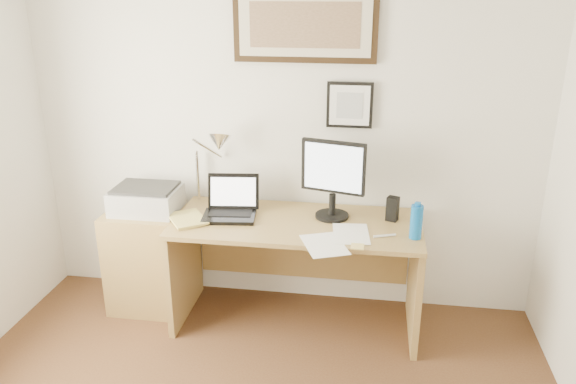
% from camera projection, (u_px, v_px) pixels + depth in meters
% --- Properties ---
extents(wall_back, '(3.50, 0.02, 2.50)m').
position_uv_depth(wall_back, '(282.00, 131.00, 3.81)').
color(wall_back, white).
rests_on(wall_back, ground).
extents(side_cabinet, '(0.50, 0.40, 0.73)m').
position_uv_depth(side_cabinet, '(147.00, 260.00, 3.95)').
color(side_cabinet, olive).
rests_on(side_cabinet, floor).
extents(water_bottle, '(0.07, 0.07, 0.21)m').
position_uv_depth(water_bottle, '(416.00, 222.00, 3.35)').
color(water_bottle, '#0D5EB4').
rests_on(water_bottle, desk).
extents(bottle_cap, '(0.04, 0.04, 0.02)m').
position_uv_depth(bottle_cap, '(418.00, 204.00, 3.31)').
color(bottle_cap, '#0D5EB4').
rests_on(bottle_cap, water_bottle).
extents(speaker, '(0.09, 0.08, 0.16)m').
position_uv_depth(speaker, '(393.00, 209.00, 3.61)').
color(speaker, black).
rests_on(speaker, desk).
extents(paper_sheet_a, '(0.33, 0.38, 0.00)m').
position_uv_depth(paper_sheet_a, '(324.00, 245.00, 3.30)').
color(paper_sheet_a, white).
rests_on(paper_sheet_a, desk).
extents(paper_sheet_b, '(0.25, 0.33, 0.00)m').
position_uv_depth(paper_sheet_b, '(351.00, 234.00, 3.44)').
color(paper_sheet_b, white).
rests_on(paper_sheet_b, desk).
extents(sticky_pad, '(0.08, 0.08, 0.01)m').
position_uv_depth(sticky_pad, '(357.00, 247.00, 3.26)').
color(sticky_pad, '#E7CE6D').
rests_on(sticky_pad, desk).
extents(marker_pen, '(0.14, 0.06, 0.02)m').
position_uv_depth(marker_pen, '(385.00, 236.00, 3.40)').
color(marker_pen, silver).
rests_on(marker_pen, desk).
extents(book, '(0.33, 0.35, 0.02)m').
position_uv_depth(book, '(172.00, 222.00, 3.59)').
color(book, tan).
rests_on(book, desk).
extents(desk, '(1.60, 0.70, 0.75)m').
position_uv_depth(desk, '(298.00, 249.00, 3.78)').
color(desk, olive).
rests_on(desk, floor).
extents(laptop, '(0.37, 0.33, 0.26)m').
position_uv_depth(laptop, '(231.00, 207.00, 3.70)').
color(laptop, black).
rests_on(laptop, desk).
extents(lcd_monitor, '(0.42, 0.22, 0.52)m').
position_uv_depth(lcd_monitor, '(333.00, 176.00, 3.58)').
color(lcd_monitor, black).
rests_on(lcd_monitor, desk).
extents(printer, '(0.44, 0.34, 0.18)m').
position_uv_depth(printer, '(146.00, 199.00, 3.82)').
color(printer, '#AAAAAD').
rests_on(printer, side_cabinet).
extents(desk_lamp, '(0.29, 0.27, 0.53)m').
position_uv_depth(desk_lamp, '(217.00, 145.00, 3.72)').
color(desk_lamp, silver).
rests_on(desk_lamp, desk).
extents(picture_large, '(0.92, 0.04, 0.47)m').
position_uv_depth(picture_large, '(305.00, 25.00, 3.52)').
color(picture_large, black).
rests_on(picture_large, wall_back).
extents(picture_small, '(0.30, 0.03, 0.30)m').
position_uv_depth(picture_small, '(350.00, 105.00, 3.65)').
color(picture_small, black).
rests_on(picture_small, wall_back).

